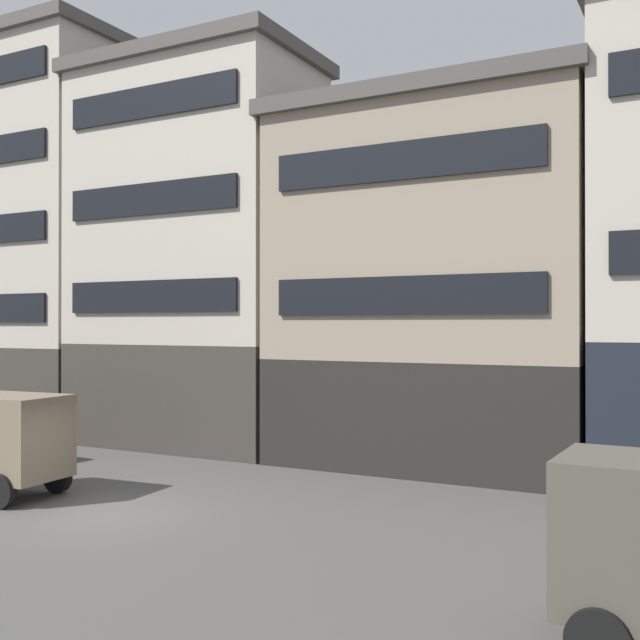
{
  "coord_description": "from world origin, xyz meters",
  "views": [
    {
      "loc": [
        12.67,
        -13.05,
        4.43
      ],
      "look_at": [
        4.74,
        1.91,
        4.54
      ],
      "focal_mm": 42.05,
      "sensor_mm": 36.0,
      "label": 1
    }
  ],
  "objects": [
    {
      "name": "ground_plane",
      "position": [
        0.0,
        0.0,
        0.0
      ],
      "size": [
        120.0,
        120.0,
        0.0
      ],
      "primitive_type": "plane",
      "color": "#4C4947"
    },
    {
      "name": "building_far_left",
      "position": [
        -12.91,
        9.55,
        8.26
      ],
      "size": [
        8.43,
        5.74,
        16.43
      ],
      "color": "#38332D",
      "rests_on": "ground_plane"
    },
    {
      "name": "building_center_right",
      "position": [
        4.74,
        9.55,
        5.81
      ],
      "size": [
        10.17,
        5.74,
        11.54
      ],
      "color": "black",
      "rests_on": "ground_plane"
    },
    {
      "name": "building_center_left",
      "position": [
        -4.52,
        9.55,
        7.19
      ],
      "size": [
        9.05,
        5.74,
        14.28
      ],
      "color": "#38332D",
      "rests_on": "ground_plane"
    }
  ]
}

